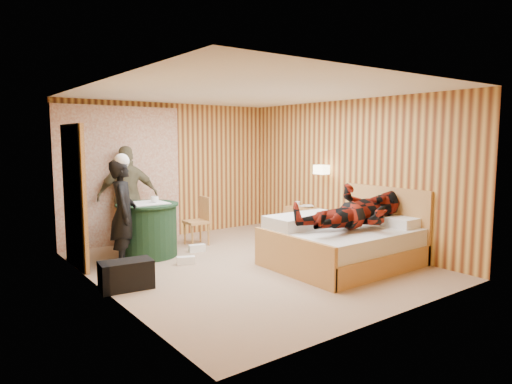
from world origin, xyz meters
TOP-DOWN VIEW (x-y plane):
  - floor at (0.00, 0.00)m, footprint 4.20×5.00m
  - ceiling at (0.00, 0.00)m, footprint 4.20×5.00m
  - wall_back at (0.00, 2.50)m, footprint 4.20×0.02m
  - wall_left at (-2.10, 0.00)m, footprint 0.02×5.00m
  - wall_right at (2.10, 0.00)m, footprint 0.02×5.00m
  - curtain at (-1.00, 2.43)m, footprint 2.20×0.08m
  - doorway at (-2.06, 1.40)m, footprint 0.06×0.90m
  - wall_lamp at (1.92, 0.45)m, footprint 0.26×0.24m
  - bed at (1.12, -0.82)m, footprint 2.02×1.59m
  - nightstand at (1.88, 0.90)m, footprint 0.44×0.60m
  - round_table at (-0.97, 1.35)m, footprint 0.96×0.96m
  - chair_far at (-0.98, 2.10)m, footprint 0.43×0.43m
  - chair_near at (0.08, 1.55)m, footprint 0.40×0.40m
  - duffel_bag at (-1.85, 0.00)m, footprint 0.66×0.41m
  - sneaker_left at (-0.74, 0.55)m, footprint 0.29×0.20m
  - sneaker_right at (-0.23, 1.12)m, footprint 0.29×0.17m
  - woman_standing at (-1.49, 1.01)m, footprint 0.57×0.67m
  - man_at_table at (-0.97, 2.15)m, footprint 1.08×0.67m
  - man_on_bed at (1.15, -1.05)m, footprint 0.86×0.67m
  - book_lower at (1.88, 0.85)m, footprint 0.22×0.26m
  - book_upper at (1.88, 0.85)m, footprint 0.26×0.28m
  - cup_nightstand at (1.88, 1.03)m, footprint 0.11×0.11m
  - cup_table at (-0.87, 1.30)m, footprint 0.14×0.14m

SIDE VIEW (x-z plane):
  - floor at x=0.00m, z-range -0.01..0.01m
  - sneaker_left at x=-0.74m, z-range 0.00..0.12m
  - sneaker_right at x=-0.23m, z-range 0.00..0.12m
  - duffel_bag at x=-1.85m, z-range 0.00..0.36m
  - nightstand at x=1.88m, z-range 0.01..0.59m
  - bed at x=1.12m, z-range -0.23..0.86m
  - round_table at x=-0.97m, z-range 0.00..0.85m
  - chair_near at x=0.08m, z-range 0.07..0.90m
  - chair_far at x=-0.98m, z-range 0.07..1.00m
  - book_lower at x=1.88m, z-range 0.58..0.60m
  - book_upper at x=1.88m, z-range 0.60..0.62m
  - cup_nightstand at x=1.88m, z-range 0.58..0.67m
  - woman_standing at x=-1.49m, z-range 0.00..1.56m
  - man_at_table at x=-0.97m, z-range 0.00..1.72m
  - cup_table at x=-0.87m, z-range 0.85..0.95m
  - man_on_bed at x=1.15m, z-range 0.09..1.86m
  - doorway at x=-2.06m, z-range 0.00..2.05m
  - curtain at x=-1.00m, z-range 0.00..2.40m
  - wall_back at x=0.00m, z-range 0.00..2.50m
  - wall_left at x=-2.10m, z-range 0.00..2.50m
  - wall_right at x=2.10m, z-range 0.00..2.50m
  - wall_lamp at x=1.92m, z-range 1.22..1.38m
  - ceiling at x=0.00m, z-range 2.50..2.50m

